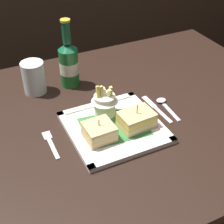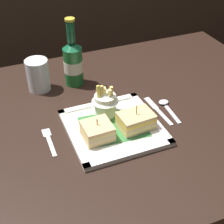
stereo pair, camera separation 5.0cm
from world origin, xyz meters
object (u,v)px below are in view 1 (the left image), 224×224
(square_plate, at_px, (114,128))
(sandwich_half_left, at_px, (99,132))
(water_glass, at_px, (34,79))
(knife, at_px, (155,108))
(fork, at_px, (51,143))
(spoon, at_px, (164,103))
(sandwich_half_right, at_px, (137,120))
(dining_table, at_px, (110,138))
(beer_bottle, at_px, (69,63))
(fries_cup, at_px, (105,102))

(square_plate, bearing_deg, sandwich_half_left, -155.44)
(water_glass, bearing_deg, knife, -39.46)
(knife, bearing_deg, fork, -177.53)
(square_plate, bearing_deg, water_glass, 117.08)
(square_plate, xyz_separation_m, fork, (-0.20, 0.02, -0.00))
(knife, distance_m, spoon, 0.04)
(square_plate, height_order, sandwich_half_right, sandwich_half_right)
(fork, bearing_deg, sandwich_half_left, -20.98)
(fork, height_order, spoon, spoon)
(knife, bearing_deg, dining_table, 169.24)
(sandwich_half_right, distance_m, beer_bottle, 0.35)
(sandwich_half_left, height_order, spoon, sandwich_half_left)
(dining_table, distance_m, knife, 0.19)
(dining_table, bearing_deg, fries_cup, -173.45)
(sandwich_half_left, distance_m, fork, 0.15)
(sandwich_half_left, relative_size, beer_bottle, 0.34)
(square_plate, bearing_deg, spoon, 12.05)
(dining_table, height_order, sandwich_half_right, sandwich_half_right)
(sandwich_half_right, bearing_deg, square_plate, 155.44)
(fork, bearing_deg, spoon, 3.07)
(dining_table, bearing_deg, sandwich_half_right, -65.93)
(fries_cup, bearing_deg, beer_bottle, 97.63)
(dining_table, relative_size, knife, 8.13)
(sandwich_half_right, height_order, fries_cup, fries_cup)
(dining_table, distance_m, square_plate, 0.13)
(knife, bearing_deg, water_glass, 140.54)
(sandwich_half_left, height_order, knife, sandwich_half_left)
(fries_cup, xyz_separation_m, spoon, (0.21, -0.02, -0.06))
(spoon, bearing_deg, beer_bottle, 133.00)
(sandwich_half_right, xyz_separation_m, spoon, (0.15, 0.07, -0.03))
(fork, xyz_separation_m, spoon, (0.40, 0.02, 0.00))
(beer_bottle, xyz_separation_m, fork, (-0.16, -0.28, -0.09))
(fries_cup, distance_m, fork, 0.21)
(dining_table, height_order, knife, knife)
(fries_cup, bearing_deg, square_plate, -90.06)
(fork, bearing_deg, knife, 2.47)
(fries_cup, distance_m, water_glass, 0.29)
(square_plate, xyz_separation_m, sandwich_half_left, (-0.06, -0.03, 0.03))
(sandwich_half_left, relative_size, fries_cup, 0.77)
(beer_bottle, bearing_deg, sandwich_half_left, -95.18)
(sandwich_half_right, bearing_deg, water_glass, 123.02)
(dining_table, bearing_deg, sandwich_half_left, -129.83)
(dining_table, bearing_deg, spoon, -7.03)
(fries_cup, bearing_deg, knife, -8.94)
(sandwich_half_left, xyz_separation_m, fork, (-0.13, 0.05, -0.03))
(dining_table, xyz_separation_m, water_glass, (-0.18, 0.24, 0.15))
(square_plate, relative_size, sandwich_half_left, 3.25)
(dining_table, relative_size, water_glass, 11.71)
(sandwich_half_right, bearing_deg, sandwich_half_left, -180.00)
(sandwich_half_left, distance_m, beer_bottle, 0.34)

